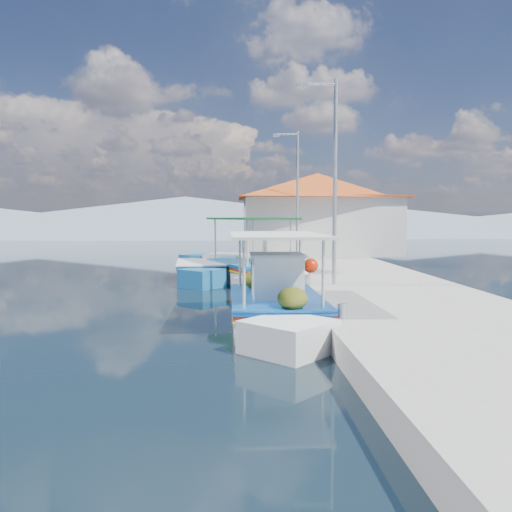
{
  "coord_description": "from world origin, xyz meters",
  "views": [
    {
      "loc": [
        1.65,
        -12.97,
        2.53
      ],
      "look_at": [
        2.31,
        2.85,
        1.3
      ],
      "focal_mm": 35.76,
      "sensor_mm": 36.0,
      "label": 1
    }
  ],
  "objects": [
    {
      "name": "bollards",
      "position": [
        3.8,
        5.25,
        0.65
      ],
      "size": [
        0.2,
        17.2,
        0.3
      ],
      "color": "#A5A8AD",
      "rests_on": "quay"
    },
    {
      "name": "harbor_building",
      "position": [
        6.2,
        15.0,
        2.78
      ],
      "size": [
        10.49,
        10.49,
        4.4
      ],
      "color": "white",
      "rests_on": "quay"
    },
    {
      "name": "caique_blue_hull",
      "position": [
        0.28,
        7.38,
        0.3
      ],
      "size": [
        2.19,
        6.23,
        1.11
      ],
      "rotation": [
        0.0,
        0.0,
        -0.09
      ],
      "color": "#19629B",
      "rests_on": "ground"
    },
    {
      "name": "lamp_post_far",
      "position": [
        4.51,
        11.0,
        3.85
      ],
      "size": [
        1.21,
        0.14,
        6.0
      ],
      "color": "#A5A8AD",
      "rests_on": "quay"
    },
    {
      "name": "mountain_ridge",
      "position": [
        6.54,
        56.0,
        2.04
      ],
      "size": [
        171.4,
        96.0,
        5.5
      ],
      "color": "slate",
      "rests_on": "ground"
    },
    {
      "name": "lamp_post_near",
      "position": [
        4.51,
        2.0,
        3.85
      ],
      "size": [
        1.21,
        0.14,
        6.0
      ],
      "color": "#A5A8AD",
      "rests_on": "quay"
    },
    {
      "name": "quay",
      "position": [
        5.9,
        6.0,
        0.25
      ],
      "size": [
        5.0,
        44.0,
        0.5
      ],
      "primitive_type": "cube",
      "color": "#9C9992",
      "rests_on": "ground"
    },
    {
      "name": "ground",
      "position": [
        0.0,
        0.0,
        0.0
      ],
      "size": [
        160.0,
        160.0,
        0.0
      ],
      "primitive_type": "plane",
      "color": "black",
      "rests_on": "ground"
    },
    {
      "name": "caique_green_canopy",
      "position": [
        2.3,
        6.64,
        0.41
      ],
      "size": [
        3.93,
        6.86,
        2.76
      ],
      "rotation": [
        0.0,
        0.0,
        -0.38
      ],
      "color": "silver",
      "rests_on": "ground"
    },
    {
      "name": "main_caique",
      "position": [
        2.62,
        -1.07,
        0.45
      ],
      "size": [
        2.18,
        7.18,
        2.36
      ],
      "rotation": [
        0.0,
        0.0,
        -0.01
      ],
      "color": "silver",
      "rests_on": "ground"
    }
  ]
}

